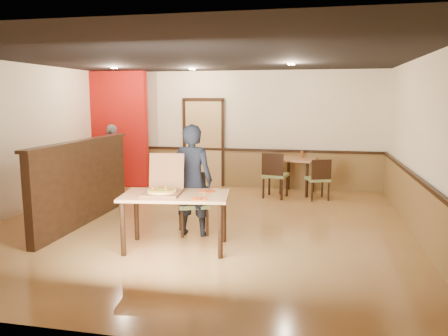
% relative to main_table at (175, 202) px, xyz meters
% --- Properties ---
extents(floor, '(7.00, 7.00, 0.00)m').
position_rel_main_table_xyz_m(floor, '(0.04, 1.13, -0.69)').
color(floor, '#B98347').
rests_on(floor, ground).
extents(ceiling, '(7.00, 7.00, 0.00)m').
position_rel_main_table_xyz_m(ceiling, '(0.04, 1.13, 2.11)').
color(ceiling, black).
rests_on(ceiling, wall_back).
extents(wall_back, '(7.00, 0.00, 7.00)m').
position_rel_main_table_xyz_m(wall_back, '(0.04, 4.63, 0.71)').
color(wall_back, '#FBEAC4').
rests_on(wall_back, floor).
extents(wall_left, '(0.00, 7.00, 7.00)m').
position_rel_main_table_xyz_m(wall_left, '(-3.46, 1.13, 0.71)').
color(wall_left, '#FBEAC4').
rests_on(wall_left, floor).
extents(wall_right, '(0.00, 7.00, 7.00)m').
position_rel_main_table_xyz_m(wall_right, '(3.54, 1.13, 0.71)').
color(wall_right, '#FBEAC4').
rests_on(wall_right, floor).
extents(wainscot_back, '(7.00, 0.04, 0.90)m').
position_rel_main_table_xyz_m(wainscot_back, '(0.04, 4.60, -0.24)').
color(wainscot_back, brown).
rests_on(wainscot_back, floor).
extents(chair_rail_back, '(7.00, 0.06, 0.06)m').
position_rel_main_table_xyz_m(chair_rail_back, '(0.04, 4.58, 0.23)').
color(chair_rail_back, black).
rests_on(chair_rail_back, wall_back).
extents(wainscot_right, '(0.04, 7.00, 0.90)m').
position_rel_main_table_xyz_m(wainscot_right, '(3.51, 1.13, -0.24)').
color(wainscot_right, brown).
rests_on(wainscot_right, floor).
extents(chair_rail_right, '(0.06, 7.00, 0.06)m').
position_rel_main_table_xyz_m(chair_rail_right, '(3.49, 1.13, 0.23)').
color(chair_rail_right, black).
rests_on(chair_rail_right, wall_right).
extents(back_door, '(0.90, 0.06, 2.10)m').
position_rel_main_table_xyz_m(back_door, '(-0.76, 4.59, 0.36)').
color(back_door, tan).
rests_on(back_door, wall_back).
extents(booth_partition, '(0.20, 3.10, 1.44)m').
position_rel_main_table_xyz_m(booth_partition, '(-1.96, 0.93, 0.04)').
color(booth_partition, black).
rests_on(booth_partition, floor).
extents(red_accent_panel, '(1.60, 0.20, 2.78)m').
position_rel_main_table_xyz_m(red_accent_panel, '(-2.86, 4.13, 0.71)').
color(red_accent_panel, '#A5110B').
rests_on(red_accent_panel, floor).
extents(spot_a, '(0.14, 0.14, 0.02)m').
position_rel_main_table_xyz_m(spot_a, '(-2.26, 2.93, 2.09)').
color(spot_a, beige).
rests_on(spot_a, ceiling).
extents(spot_b, '(0.14, 0.14, 0.02)m').
position_rel_main_table_xyz_m(spot_b, '(-0.76, 3.63, 2.09)').
color(spot_b, beige).
rests_on(spot_b, ceiling).
extents(spot_c, '(0.14, 0.14, 0.02)m').
position_rel_main_table_xyz_m(spot_c, '(1.44, 2.63, 2.09)').
color(spot_c, beige).
rests_on(spot_c, ceiling).
extents(main_table, '(1.60, 1.05, 0.80)m').
position_rel_main_table_xyz_m(main_table, '(0.00, 0.00, 0.00)').
color(main_table, tan).
rests_on(main_table, floor).
extents(diner_chair, '(0.61, 0.61, 0.96)m').
position_rel_main_table_xyz_m(diner_chair, '(0.02, 0.82, -0.17)').
color(diner_chair, olive).
rests_on(diner_chair, floor).
extents(side_chair_left, '(0.59, 0.59, 1.00)m').
position_rel_main_table_xyz_m(side_chair_left, '(1.08, 3.54, -0.15)').
color(side_chair_left, olive).
rests_on(side_chair_left, floor).
extents(side_chair_right, '(0.57, 0.57, 0.89)m').
position_rel_main_table_xyz_m(side_chair_right, '(2.02, 3.55, -0.20)').
color(side_chair_right, olive).
rests_on(side_chair_right, floor).
extents(side_table, '(0.89, 0.89, 0.80)m').
position_rel_main_table_xyz_m(side_table, '(1.55, 4.16, -0.07)').
color(side_table, tan).
rests_on(side_table, floor).
extents(diner, '(0.65, 0.43, 1.76)m').
position_rel_main_table_xyz_m(diner, '(0.06, 0.68, 0.19)').
color(diner, black).
rests_on(diner, floor).
extents(passerby, '(0.53, 0.96, 1.56)m').
position_rel_main_table_xyz_m(passerby, '(-2.69, 3.53, 0.09)').
color(passerby, gray).
rests_on(passerby, floor).
extents(pizza_box, '(0.57, 0.66, 0.55)m').
position_rel_main_table_xyz_m(pizza_box, '(-0.18, -0.02, 0.18)').
color(pizza_box, brown).
rests_on(pizza_box, main_table).
extents(pizza, '(0.54, 0.54, 0.03)m').
position_rel_main_table_xyz_m(pizza, '(-0.17, -0.07, 0.16)').
color(pizza, '#F0B157').
rests_on(pizza, pizza_box).
extents(napkin_near, '(0.24, 0.24, 0.01)m').
position_rel_main_table_xyz_m(napkin_near, '(0.41, -0.23, 0.11)').
color(napkin_near, '#CF410E').
rests_on(napkin_near, main_table).
extents(napkin_far, '(0.25, 0.25, 0.01)m').
position_rel_main_table_xyz_m(napkin_far, '(0.39, 0.27, 0.11)').
color(napkin_far, '#CF410E').
rests_on(napkin_far, main_table).
extents(condiment, '(0.06, 0.06, 0.16)m').
position_rel_main_table_xyz_m(condiment, '(1.64, 4.30, 0.19)').
color(condiment, brown).
rests_on(condiment, side_table).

